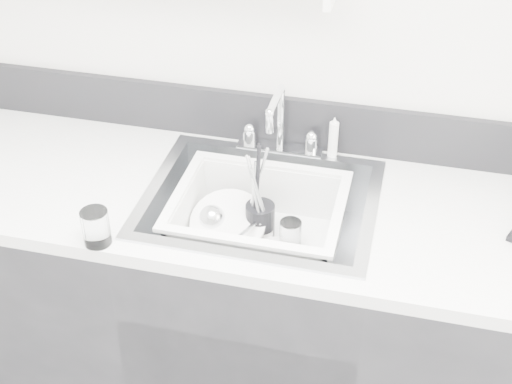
# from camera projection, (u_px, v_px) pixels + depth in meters

# --- Properties ---
(room_shell) EXTENTS (3.50, 3.00, 2.60)m
(room_shell) POSITION_uv_depth(u_px,v_px,m) (112.00, 81.00, 0.88)
(room_shell) COLOR silver
(room_shell) RESTS_ON ground
(counter_run) EXTENTS (3.20, 0.62, 0.92)m
(counter_run) POSITION_uv_depth(u_px,v_px,m) (260.00, 317.00, 2.24)
(counter_run) COLOR black
(counter_run) RESTS_ON ground
(backsplash) EXTENTS (3.20, 0.02, 0.16)m
(backsplash) POSITION_uv_depth(u_px,v_px,m) (283.00, 121.00, 2.15)
(backsplash) COLOR black
(backsplash) RESTS_ON counter_run
(sink) EXTENTS (0.64, 0.52, 0.20)m
(sink) POSITION_uv_depth(u_px,v_px,m) (260.00, 225.00, 2.02)
(sink) COLOR silver
(sink) RESTS_ON counter_run
(faucet) EXTENTS (0.26, 0.18, 0.23)m
(faucet) POSITION_uv_depth(u_px,v_px,m) (279.00, 135.00, 2.12)
(faucet) COLOR silver
(faucet) RESTS_ON counter_run
(side_sprayer) EXTENTS (0.03, 0.03, 0.14)m
(side_sprayer) POSITION_uv_depth(u_px,v_px,m) (333.00, 138.00, 2.10)
(side_sprayer) COLOR white
(side_sprayer) RESTS_ON counter_run
(wash_tub) EXTENTS (0.48, 0.39, 0.18)m
(wash_tub) POSITION_uv_depth(u_px,v_px,m) (258.00, 224.00, 2.00)
(wash_tub) COLOR white
(wash_tub) RESTS_ON sink
(plate_stack) EXTENTS (0.27, 0.26, 0.10)m
(plate_stack) POSITION_uv_depth(u_px,v_px,m) (231.00, 230.00, 2.05)
(plate_stack) COLOR white
(plate_stack) RESTS_ON wash_tub
(utensil_cup) EXTENTS (0.08, 0.08, 0.28)m
(utensil_cup) POSITION_uv_depth(u_px,v_px,m) (260.00, 218.00, 2.05)
(utensil_cup) COLOR black
(utensil_cup) RESTS_ON wash_tub
(ladle) EXTENTS (0.31, 0.17, 0.08)m
(ladle) POSITION_uv_depth(u_px,v_px,m) (235.00, 231.00, 2.03)
(ladle) COLOR silver
(ladle) RESTS_ON wash_tub
(tumbler_in_tub) EXTENTS (0.07, 0.07, 0.09)m
(tumbler_in_tub) POSITION_uv_depth(u_px,v_px,m) (290.00, 235.00, 2.01)
(tumbler_in_tub) COLOR white
(tumbler_in_tub) RESTS_ON wash_tub
(tumbler_counter) EXTENTS (0.09, 0.09, 0.10)m
(tumbler_counter) POSITION_uv_depth(u_px,v_px,m) (96.00, 227.00, 1.79)
(tumbler_counter) COLOR white
(tumbler_counter) RESTS_ON counter_run
(bowl_small) EXTENTS (0.12, 0.12, 0.03)m
(bowl_small) POSITION_uv_depth(u_px,v_px,m) (276.00, 254.00, 1.99)
(bowl_small) COLOR white
(bowl_small) RESTS_ON wash_tub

